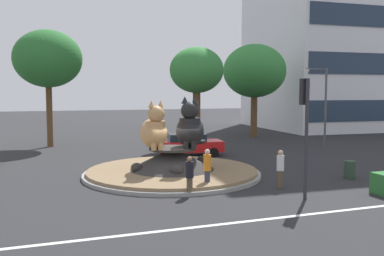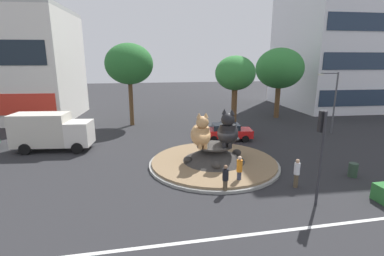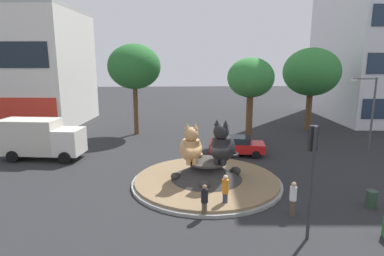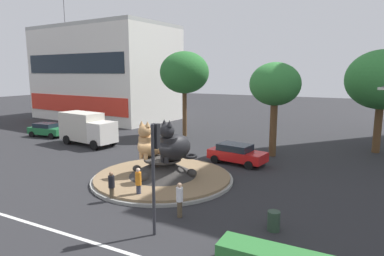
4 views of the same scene
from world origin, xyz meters
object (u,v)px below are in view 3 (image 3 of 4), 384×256
(cat_statue_black, at_px, (223,146))
(sedan_on_far_lane, at_px, (236,145))
(traffic_light_mast, at_px, (312,161))
(delivery_box_truck, at_px, (40,138))
(second_tree_near_tower, at_px, (251,79))
(streetlight_arm, at_px, (370,109))
(broadleaf_tree_behind_island, at_px, (311,72))
(cat_statue_calico, at_px, (191,147))
(pedestrian_orange_shirt, at_px, (225,191))
(pedestrian_black_shirt, at_px, (204,200))
(litter_bin, at_px, (371,199))
(third_tree_left, at_px, (134,67))
(pedestrian_white_shirt, at_px, (293,198))

(cat_statue_black, distance_m, sedan_on_far_lane, 6.66)
(traffic_light_mast, height_order, delivery_box_truck, traffic_light_mast)
(delivery_box_truck, bearing_deg, second_tree_near_tower, 20.09)
(cat_statue_black, relative_size, streetlight_arm, 0.43)
(broadleaf_tree_behind_island, xyz_separation_m, streetlight_arm, (1.32, -8.73, -2.65))
(broadleaf_tree_behind_island, distance_m, streetlight_arm, 9.22)
(traffic_light_mast, distance_m, second_tree_near_tower, 16.25)
(cat_statue_calico, distance_m, broadleaf_tree_behind_island, 20.68)
(pedestrian_orange_shirt, bearing_deg, pedestrian_black_shirt, 62.58)
(cat_statue_calico, distance_m, litter_bin, 10.04)
(traffic_light_mast, height_order, pedestrian_black_shirt, traffic_light_mast)
(cat_statue_calico, bearing_deg, third_tree_left, -160.01)
(pedestrian_black_shirt, bearing_deg, cat_statue_calico, -23.68)
(third_tree_left, bearing_deg, second_tree_near_tower, -21.99)
(broadleaf_tree_behind_island, bearing_deg, pedestrian_orange_shirt, -122.96)
(cat_statue_black, height_order, second_tree_near_tower, second_tree_near_tower)
(broadleaf_tree_behind_island, relative_size, pedestrian_orange_shirt, 4.94)
(third_tree_left, distance_m, litter_bin, 23.59)
(pedestrian_orange_shirt, distance_m, pedestrian_white_shirt, 3.30)
(litter_bin, bearing_deg, streetlight_arm, 60.15)
(delivery_box_truck, height_order, litter_bin, delivery_box_truck)
(cat_statue_black, relative_size, pedestrian_orange_shirt, 1.48)
(cat_statue_calico, distance_m, pedestrian_white_shirt, 6.59)
(streetlight_arm, bearing_deg, cat_statue_calico, 22.81)
(traffic_light_mast, distance_m, third_tree_left, 22.82)
(sedan_on_far_lane, bearing_deg, second_tree_near_tower, 71.55)
(cat_statue_black, bearing_deg, third_tree_left, -134.14)
(traffic_light_mast, relative_size, delivery_box_truck, 0.77)
(pedestrian_orange_shirt, height_order, pedestrian_white_shirt, pedestrian_orange_shirt)
(cat_statue_black, relative_size, traffic_light_mast, 0.55)
(streetlight_arm, distance_m, delivery_box_truck, 26.32)
(traffic_light_mast, bearing_deg, pedestrian_orange_shirt, 48.30)
(cat_statue_calico, height_order, sedan_on_far_lane, cat_statue_calico)
(second_tree_near_tower, xyz_separation_m, pedestrian_white_shirt, (-1.04, -14.06, -5.00))
(cat_statue_black, distance_m, second_tree_near_tower, 11.10)
(sedan_on_far_lane, distance_m, litter_bin, 11.02)
(broadleaf_tree_behind_island, bearing_deg, cat_statue_calico, -131.98)
(second_tree_near_tower, distance_m, streetlight_arm, 9.98)
(third_tree_left, bearing_deg, streetlight_arm, -21.16)
(delivery_box_truck, bearing_deg, cat_statue_calico, -19.86)
(cat_statue_calico, bearing_deg, second_tree_near_tower, 149.58)
(pedestrian_orange_shirt, bearing_deg, pedestrian_white_shirt, -172.28)
(delivery_box_truck, bearing_deg, pedestrian_white_shirt, -25.05)
(third_tree_left, relative_size, pedestrian_black_shirt, 5.50)
(streetlight_arm, bearing_deg, pedestrian_black_shirt, 36.08)
(delivery_box_truck, bearing_deg, pedestrian_black_shirt, -33.35)
(streetlight_arm, distance_m, pedestrian_orange_shirt, 16.72)
(cat_statue_calico, height_order, cat_statue_black, cat_statue_black)
(third_tree_left, distance_m, pedestrian_orange_shirt, 19.60)
(cat_statue_calico, relative_size, delivery_box_truck, 0.39)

